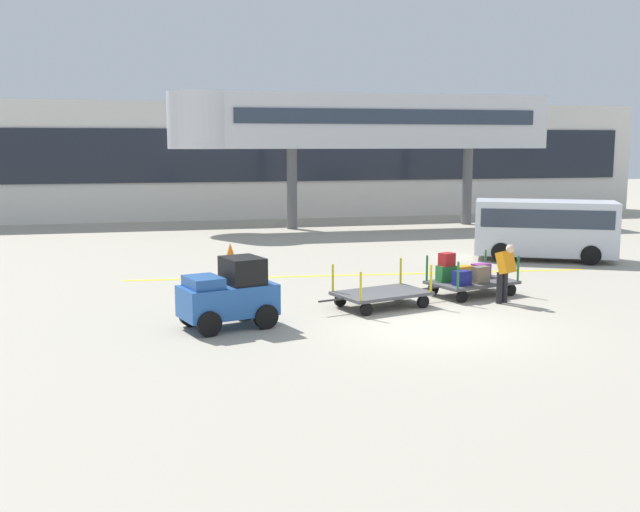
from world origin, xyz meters
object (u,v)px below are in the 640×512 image
(baggage_cart_lead, at_px, (381,294))
(baggage_handler, at_px, (505,271))
(baggage_tug, at_px, (229,295))
(shuttle_van, at_px, (545,225))
(safety_cone_near, at_px, (230,251))
(baggage_cart_middle, at_px, (467,277))

(baggage_cart_lead, distance_m, baggage_handler, 3.30)
(baggage_tug, relative_size, shuttle_van, 0.45)
(baggage_cart_lead, bearing_deg, safety_cone_near, 107.20)
(baggage_tug, relative_size, baggage_cart_middle, 0.76)
(baggage_cart_lead, xyz_separation_m, shuttle_van, (8.04, 6.13, 0.89))
(safety_cone_near, bearing_deg, shuttle_van, -15.07)
(baggage_handler, distance_m, shuttle_van, 8.02)
(baggage_cart_middle, distance_m, baggage_handler, 1.34)
(baggage_tug, bearing_deg, baggage_handler, 7.25)
(shuttle_van, bearing_deg, baggage_handler, -126.77)
(baggage_handler, height_order, shuttle_van, shuttle_van)
(baggage_handler, bearing_deg, baggage_cart_lead, 174.84)
(shuttle_van, xyz_separation_m, safety_cone_near, (-10.84, 2.92, -0.96))
(shuttle_van, bearing_deg, baggage_cart_middle, -135.31)
(baggage_handler, xyz_separation_m, safety_cone_near, (-6.04, 9.34, -0.59))
(baggage_cart_middle, relative_size, shuttle_van, 0.60)
(baggage_tug, xyz_separation_m, baggage_handler, (7.22, 0.92, 0.11))
(baggage_handler, bearing_deg, baggage_tug, -172.75)
(baggage_handler, relative_size, shuttle_van, 0.30)
(baggage_tug, height_order, baggage_handler, baggage_tug)
(baggage_cart_lead, bearing_deg, baggage_tug, -163.07)
(baggage_cart_lead, xyz_separation_m, baggage_cart_middle, (2.75, 0.89, 0.16))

